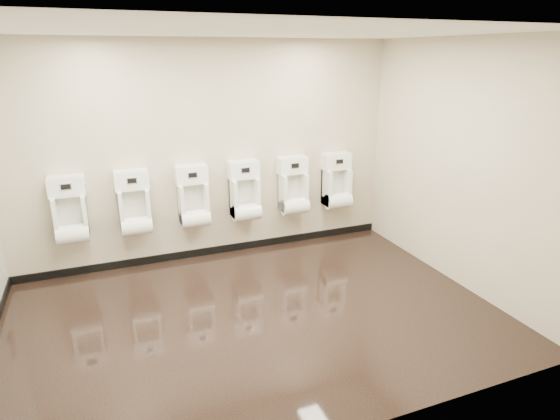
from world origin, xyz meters
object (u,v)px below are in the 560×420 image
at_px(urinal_0, 70,214).
at_px(urinal_2, 193,201).
at_px(urinal_3, 245,195).
at_px(urinal_4, 293,190).
at_px(urinal_1, 134,207).
at_px(urinal_5, 337,185).

height_order(urinal_0, urinal_2, same).
relative_size(urinal_2, urinal_3, 1.00).
bearing_deg(urinal_0, urinal_3, 0.00).
bearing_deg(urinal_3, urinal_4, 0.00).
bearing_deg(urinal_2, urinal_4, 0.00).
distance_m(urinal_2, urinal_3, 0.69).
relative_size(urinal_0, urinal_1, 1.00).
bearing_deg(urinal_5, urinal_3, 180.00).
bearing_deg(urinal_0, urinal_4, 0.00).
distance_m(urinal_1, urinal_5, 2.79).
bearing_deg(urinal_0, urinal_2, 0.00).
height_order(urinal_1, urinal_4, same).
xyz_separation_m(urinal_1, urinal_5, (2.79, 0.00, 0.00)).
bearing_deg(urinal_5, urinal_2, 180.00).
distance_m(urinal_1, urinal_2, 0.73).
relative_size(urinal_3, urinal_5, 1.00).
relative_size(urinal_4, urinal_5, 1.00).
relative_size(urinal_2, urinal_5, 1.00).
height_order(urinal_2, urinal_3, same).
bearing_deg(urinal_5, urinal_1, 180.00).
height_order(urinal_0, urinal_4, same).
xyz_separation_m(urinal_1, urinal_2, (0.73, 0.00, 0.00)).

